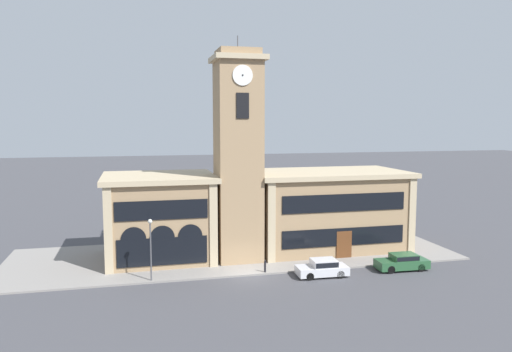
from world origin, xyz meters
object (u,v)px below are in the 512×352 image
object	(u,v)px
parked_car_mid	(402,262)
bollard	(265,266)
street_lamp	(150,240)
parked_car_near	(323,267)

from	to	relation	value
parked_car_mid	bollard	bearing A→B (deg)	-6.27
street_lamp	parked_car_near	bearing A→B (deg)	-7.42
parked_car_near	bollard	bearing A→B (deg)	-19.12
parked_car_mid	street_lamp	world-z (taller)	street_lamp
bollard	street_lamp	bearing A→B (deg)	179.60
parked_car_mid	parked_car_near	bearing A→B (deg)	2.10
parked_car_near	bollard	world-z (taller)	parked_car_near
parked_car_mid	street_lamp	bearing A→B (deg)	-2.77
parked_car_mid	bollard	distance (m)	12.00
parked_car_mid	street_lamp	size ratio (longest dim) A/B	0.92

